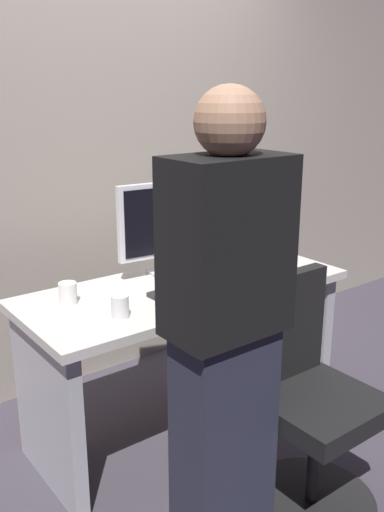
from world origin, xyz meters
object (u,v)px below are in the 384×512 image
Objects in this scene: desk at (186,329)px; keyboard at (194,288)px; mouse at (237,273)px; person_at_desk at (226,333)px; monitor at (170,223)px; office_chair at (306,406)px; cup_by_monitor at (68,293)px; book_stack at (250,248)px; cell_phone at (285,269)px; cup_near_keyboard at (120,306)px.

desk is 3.58× the size of keyboard.
mouse reaches higher than desk.
desk is 0.94× the size of person_at_desk.
desk is at bearing -101.96° from monitor.
office_chair reaches higher than cup_by_monitor.
desk is 0.59m from book_stack.
cup_by_monitor is (-0.54, 0.11, 0.27)m from desk.
mouse is at bearing 72.37° from office_chair.
mouse is at bearing -146.18° from book_stack.
book_stack is 1.45× the size of cell_phone.
office_chair is 9.40× the size of mouse.
desk is 0.25m from keyboard.
mouse is at bearing 45.74° from person_at_desk.
cup_by_monitor reaches higher than mouse.
book_stack is (0.94, 0.25, 0.02)m from cup_near_keyboard.
cup_by_monitor is 0.64× the size of cell_phone.
monitor is 2.59× the size of book_stack.
cup_near_keyboard is at bearing -164.88° from book_stack.
keyboard is at bearing -100.51° from desk.
person_at_desk reaches higher than cup_near_keyboard.
monitor is 1.26× the size of keyboard.
cup_near_keyboard reaches higher than mouse.
keyboard reaches higher than desk.
mouse is at bearing -44.09° from monitor.
person_at_desk is at bearing -121.05° from keyboard.
person_at_desk reaches higher than cup_by_monitor.
cup_near_keyboard is (-0.10, 0.52, -0.05)m from person_at_desk.
cup_near_keyboard is at bearing -172.71° from keyboard.
keyboard is 2.06× the size of book_stack.
monitor is 0.41m from mouse.
keyboard is 2.99× the size of cell_phone.
office_chair reaches higher than keyboard.
person_at_desk is at bearing -79.02° from cup_near_keyboard.
desk is 2.85× the size of monitor.
cup_near_keyboard is at bearing 100.98° from person_at_desk.
cup_by_monitor is (-0.60, 0.81, 0.37)m from office_chair.
desk is at bearing 168.72° from mouse.
keyboard is 0.43m from cup_near_keyboard.
person_at_desk is 0.88m from mouse.
cup_near_keyboard is (-0.50, 0.55, 0.37)m from office_chair.
monitor reaches higher than keyboard.
desk is at bearing -11.41° from cup_by_monitor.
cup_near_keyboard is 0.28m from cup_by_monitor.
person_at_desk is 1.03m from cell_phone.
cup_by_monitor is at bearing 110.57° from cup_near_keyboard.
cup_near_keyboard is at bearing 132.61° from office_chair.
monitor reaches higher than book_stack.
cup_near_keyboard is at bearing -69.43° from cup_by_monitor.
office_chair is at bearing -53.40° from cup_by_monitor.
office_chair is at bearing -85.39° from keyboard.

